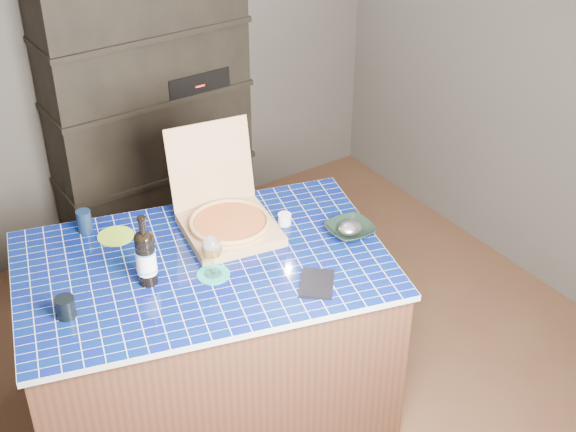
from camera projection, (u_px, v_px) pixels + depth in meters
room at (289, 169)px, 3.61m from camera, size 3.50×3.50×3.50m
shelving_unit at (150, 115)px, 4.87m from camera, size 1.20×0.41×1.80m
kitchen_island at (208, 339)px, 3.84m from camera, size 1.87×1.45×0.91m
pizza_box at (228, 219)px, 3.77m from camera, size 0.49×0.57×0.45m
mead_bottle at (146, 257)px, 3.40m from camera, size 0.09×0.09×0.34m
teal_trivet at (213, 275)px, 3.51m from camera, size 0.15×0.15×0.01m
wine_glass at (212, 249)px, 3.43m from camera, size 0.09×0.09×0.20m
tumbler at (65, 307)px, 3.25m from camera, size 0.08×0.08×0.09m
dvd_case at (317, 284)px, 3.45m from camera, size 0.24×0.24×0.02m
bowl at (350, 230)px, 3.76m from camera, size 0.23×0.23×0.05m
foil_contents at (350, 228)px, 3.75m from camera, size 0.12×0.10×0.06m
white_jar at (285, 219)px, 3.84m from camera, size 0.06×0.06×0.05m
navy_cup at (84, 221)px, 3.77m from camera, size 0.07×0.07×0.11m
green_trivet at (116, 236)px, 3.76m from camera, size 0.17×0.17×0.01m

